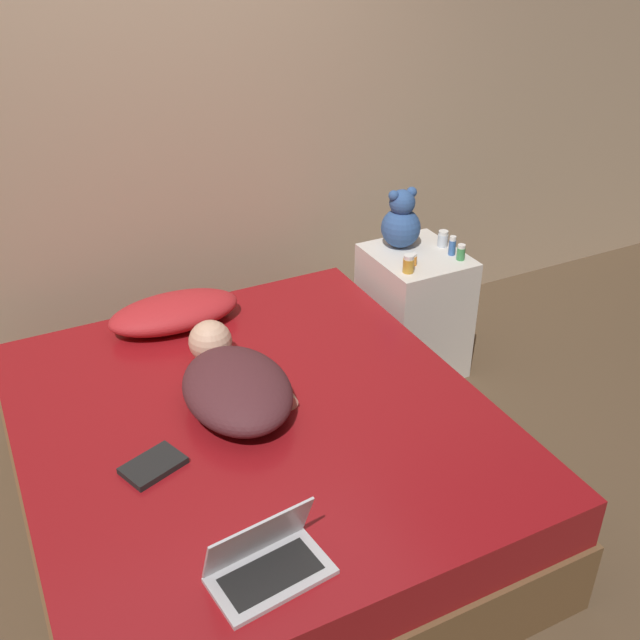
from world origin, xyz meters
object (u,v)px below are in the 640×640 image
bottle_amber (409,264)px  bottle_green (461,252)px  bottle_blue (452,246)px  book (153,466)px  person_lying (234,382)px  teddy_bear (401,222)px  bottle_orange (413,260)px  bottle_clear (443,239)px  pillow (174,312)px  laptop (266,561)px

bottle_amber → bottle_green: bearing=-0.2°
bottle_blue → book: (-1.75, -0.71, -0.18)m
person_lying → bottle_blue: bearing=22.5°
bottle_amber → teddy_bear: bearing=65.8°
bottle_green → teddy_bear: bearing=124.1°
bottle_orange → book: (-1.52, -0.70, -0.16)m
bottle_blue → book: 1.90m
bottle_green → bottle_clear: bearing=86.1°
bottle_blue → bottle_clear: bearing=80.4°
pillow → person_lying: size_ratio=0.80×
bottle_orange → bottle_clear: size_ratio=0.74×
laptop → person_lying: bearing=67.9°
pillow → bottle_blue: 1.41m
bottle_clear → teddy_bear: bearing=153.2°
bottle_orange → bottle_amber: bottle_amber is taller
bottle_orange → book: 1.68m
person_lying → book: size_ratio=3.12×
person_lying → teddy_bear: bearing=33.2°
pillow → book: bearing=-111.8°
teddy_bear → person_lying: bearing=-150.1°
pillow → laptop: size_ratio=1.60×
teddy_bear → bottle_blue: size_ratio=3.09×
bottle_green → bottle_amber: bearing=179.8°
bottle_orange → bottle_blue: bearing=3.3°
bottle_amber → book: 1.60m
bottle_blue → bottle_green: size_ratio=1.24×
bottle_orange → bottle_green: (0.24, -0.05, 0.01)m
book → person_lying: bearing=31.0°
person_lying → bottle_green: 1.42m
person_lying → bottle_orange: bottle_orange is taller
laptop → bottle_amber: bottle_amber is taller
bottle_amber → book: bottle_amber is taller
person_lying → pillow: bearing=96.5°
bottle_clear → bottle_amber: size_ratio=0.93×
laptop → bottle_clear: size_ratio=4.51×
pillow → bottle_blue: (1.39, -0.20, 0.13)m
teddy_bear → bottle_green: (0.18, -0.27, -0.10)m
laptop → bottle_clear: bottle_clear is taller
pillow → book: pillow is taller
bottle_orange → bottle_green: 0.25m
pillow → bottle_amber: size_ratio=6.71×
bottle_clear → bottle_orange: bearing=-154.8°
pillow → person_lying: 0.67m
bottle_green → bottle_amber: bottle_amber is taller
person_lying → teddy_bear: teddy_bear is taller
laptop → bottle_orange: bearing=36.8°
person_lying → teddy_bear: size_ratio=2.44×
pillow → bottle_green: 1.43m
bottle_blue → bottle_green: bearing=-84.6°
laptop → bottle_amber: 1.79m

